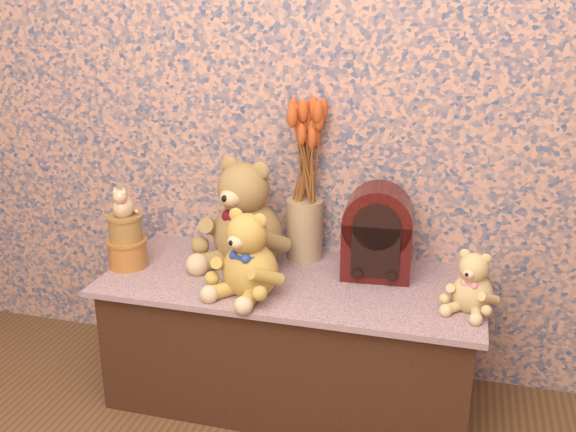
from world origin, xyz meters
name	(u,v)px	position (x,y,z in m)	size (l,w,h in m)	color
display_shelf	(292,338)	(0.00, 1.23, 0.23)	(1.27, 0.57, 0.46)	#3D557D
teddy_large	(247,208)	(-0.19, 1.31, 0.66)	(0.33, 0.39, 0.41)	olive
teddy_medium	(250,249)	(-0.10, 1.08, 0.61)	(0.24, 0.28, 0.30)	#B48032
teddy_small	(474,278)	(0.59, 1.15, 0.56)	(0.16, 0.19, 0.21)	tan
cathedral_radio	(378,231)	(0.27, 1.33, 0.62)	(0.23, 0.17, 0.32)	#3B0A0A
ceramic_vase	(304,229)	(0.00, 1.42, 0.57)	(0.13, 0.13, 0.22)	tan
dried_stalks	(305,137)	(0.00, 1.42, 0.91)	(0.24, 0.24, 0.46)	#CD5120
biscuit_tin_lower	(128,253)	(-0.59, 1.18, 0.51)	(0.13, 0.13, 0.10)	gold
biscuit_tin_upper	(125,228)	(-0.59, 1.18, 0.60)	(0.12, 0.12, 0.09)	tan
cat_figurine	(123,200)	(-0.59, 1.18, 0.70)	(0.08, 0.09, 0.12)	silver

